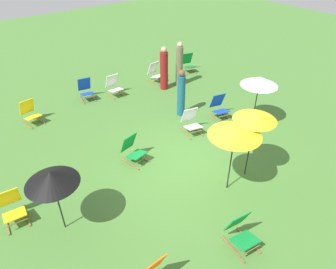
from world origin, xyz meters
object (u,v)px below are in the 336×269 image
object	(u,v)px
person_2	(164,69)
deckchair_7	(219,107)
umbrella_1	(235,132)
deckchair_4	(114,86)
deckchair_10	(188,63)
person_1	(179,65)
deckchair_11	(30,113)
deckchair_9	(12,207)
person_0	(181,94)
umbrella_2	(51,178)
deckchair_3	(133,150)
deckchair_1	(155,73)
deckchair_8	(241,232)
deckchair_0	(86,90)
umbrella_3	(260,81)
umbrella_0	(255,116)
deckchair_6	(191,122)

from	to	relation	value
person_2	deckchair_7	bearing A→B (deg)	-47.45
umbrella_1	deckchair_4	bearing A→B (deg)	86.80
deckchair_10	person_1	xyz separation A→B (m)	(-1.27, -0.88, 0.50)
deckchair_4	umbrella_1	bearing A→B (deg)	-90.80
deckchair_11	umbrella_1	world-z (taller)	umbrella_1
deckchair_9	deckchair_10	distance (m)	9.70
deckchair_9	person_0	bearing A→B (deg)	16.94
deckchair_7	deckchair_10	size ratio (longest dim) A/B	0.98
deckchair_9	person_1	distance (m)	8.19
umbrella_2	person_2	xyz separation A→B (m)	(6.06, 4.21, -0.66)
deckchair_3	deckchair_11	size ratio (longest dim) A/B	1.01
deckchair_3	deckchair_9	xyz separation A→B (m)	(-3.31, -0.12, 0.00)
deckchair_4	person_0	size ratio (longest dim) A/B	0.49
deckchair_7	person_0	size ratio (longest dim) A/B	0.50
deckchair_10	deckchair_11	size ratio (longest dim) A/B	1.04
deckchair_1	umbrella_1	world-z (taller)	umbrella_1
deckchair_9	person_2	size ratio (longest dim) A/B	0.47
deckchair_8	deckchair_1	bearing A→B (deg)	74.30
person_0	deckchair_11	bearing A→B (deg)	-106.01
deckchair_0	deckchair_9	size ratio (longest dim) A/B	1.00
deckchair_10	umbrella_2	world-z (taller)	umbrella_2
deckchair_4	umbrella_1	world-z (taller)	umbrella_1
umbrella_2	deckchair_9	bearing A→B (deg)	130.13
deckchair_7	deckchair_11	xyz separation A→B (m)	(-5.31, 3.66, 0.00)
deckchair_7	deckchair_1	bearing A→B (deg)	104.19
umbrella_3	umbrella_0	bearing A→B (deg)	-144.97
deckchair_0	umbrella_1	world-z (taller)	umbrella_1
deckchair_7	umbrella_1	xyz separation A→B (m)	(-2.41, -2.66, 1.37)
deckchair_7	person_1	xyz separation A→B (m)	(0.54, 2.82, 0.50)
deckchair_11	umbrella_1	distance (m)	7.09
deckchair_4	deckchair_10	bearing A→B (deg)	2.37
umbrella_0	umbrella_3	bearing A→B (deg)	35.03
umbrella_2	person_1	bearing A→B (deg)	31.20
deckchair_1	person_0	xyz separation A→B (m)	(-0.96, -2.83, 0.45)
umbrella_0	deckchair_4	bearing A→B (deg)	93.73
umbrella_2	person_1	size ratio (longest dim) A/B	0.90
deckchair_9	deckchair_1	bearing A→B (deg)	35.51
deckchair_9	deckchair_0	bearing A→B (deg)	53.57
umbrella_2	deckchair_6	bearing A→B (deg)	13.45
deckchair_7	person_1	world-z (taller)	person_1
deckchair_3	deckchair_4	world-z (taller)	same
umbrella_3	deckchair_1	bearing A→B (deg)	96.98
deckchair_3	person_1	size ratio (longest dim) A/B	0.46
deckchair_9	umbrella_0	xyz separation A→B (m)	(5.37, -2.27, 1.47)
person_2	person_0	bearing A→B (deg)	-72.41
deckchair_0	umbrella_2	xyz separation A→B (m)	(-3.16, -5.37, 1.12)
deckchair_10	person_0	xyz separation A→B (m)	(-2.78, -2.79, 0.45)
deckchair_0	umbrella_3	xyz separation A→B (m)	(3.63, -5.14, 1.19)
deckchair_0	deckchair_8	bearing A→B (deg)	-82.43
deckchair_3	person_2	xyz separation A→B (m)	(3.54, 3.15, 0.46)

